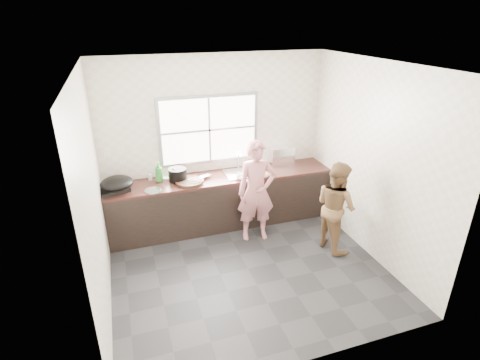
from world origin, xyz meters
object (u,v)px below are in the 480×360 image
object	(u,v)px
woman	(256,195)
wok	(117,183)
plate_food	(168,177)
bottle_brown_tall	(174,175)
dish_rack	(281,155)
bowl_mince	(196,181)
black_pot	(178,175)
pot_lid_right	(163,177)
glass_jar	(150,177)
bowl_held	(241,177)
burner	(112,188)
bowl_crabs	(265,174)
bottle_brown_short	(173,174)
person_side	(336,206)
cutting_board	(189,182)
pot_lid_left	(153,191)
bottle_green	(159,172)

from	to	relation	value
woman	wok	distance (m)	2.02
plate_food	woman	bearing A→B (deg)	-33.43
bottle_brown_tall	dish_rack	world-z (taller)	dish_rack
woman	bowl_mince	xyz separation A→B (m)	(-0.82, 0.43, 0.15)
bowl_mince	plate_food	bearing A→B (deg)	135.96
black_pot	pot_lid_right	xyz separation A→B (m)	(-0.20, 0.19, -0.09)
dish_rack	glass_jar	bearing A→B (deg)	179.37
plate_food	bottle_brown_tall	size ratio (longest dim) A/B	1.15
dish_rack	pot_lid_right	xyz separation A→B (m)	(-2.00, 0.00, -0.15)
bowl_held	burner	distance (m)	1.92
bowl_crabs	bottle_brown_tall	distance (m)	1.43
wok	dish_rack	xyz separation A→B (m)	(2.69, 0.33, 0.01)
bottle_brown_short	burner	distance (m)	0.92
plate_food	black_pot	bearing A→B (deg)	-56.77
bowl_crabs	person_side	bearing A→B (deg)	-52.68
burner	wok	size ratio (longest dim) A/B	0.90
bottle_brown_tall	bowl_held	bearing A→B (deg)	-14.63
person_side	cutting_board	world-z (taller)	person_side
glass_jar	wok	distance (m)	0.59
bottle_brown_tall	bowl_mince	bearing A→B (deg)	-31.23
burner	pot_lid_left	world-z (taller)	burner
person_side	pot_lid_right	distance (m)	2.67
pot_lid_left	bowl_held	bearing A→B (deg)	0.27
woman	bottle_brown_tall	bearing A→B (deg)	159.98
bowl_held	dish_rack	world-z (taller)	dish_rack
bowl_crabs	wok	xyz separation A→B (m)	(-2.23, 0.11, 0.12)
person_side	wok	bearing A→B (deg)	62.50
burner	pot_lid_left	distance (m)	0.60
bowl_mince	bowl_held	world-z (taller)	bowl_held
woman	bowl_held	bearing A→B (deg)	118.39
pot_lid_left	cutting_board	bearing A→B (deg)	11.25
bowl_held	person_side	bearing A→B (deg)	-40.48
glass_jar	pot_lid_right	distance (m)	0.20
person_side	woman	bearing A→B (deg)	51.03
bottle_brown_tall	burner	distance (m)	0.92
cutting_board	burner	xyz separation A→B (m)	(-1.12, 0.10, 0.01)
bottle_brown_tall	glass_jar	distance (m)	0.39
burner	pot_lid_left	xyz separation A→B (m)	(0.57, -0.21, -0.03)
cutting_board	bowl_mince	world-z (taller)	bowl_mince
bottle_brown_tall	glass_jar	world-z (taller)	bottle_brown_tall
woman	bottle_green	xyz separation A→B (m)	(-1.34, 0.66, 0.28)
cutting_board	pot_lid_right	bearing A→B (deg)	137.52
bottle_green	bottle_brown_short	size ratio (longest dim) A/B	1.89
person_side	bottle_green	world-z (taller)	person_side
pot_lid_right	bottle_green	bearing A→B (deg)	-119.67
burner	bottle_green	bearing A→B (deg)	8.69
woman	black_pot	world-z (taller)	woman
bowl_crabs	black_pot	bearing A→B (deg)	169.24
black_pot	bottle_green	size ratio (longest dim) A/B	0.89
cutting_board	bottle_green	bearing A→B (deg)	154.22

